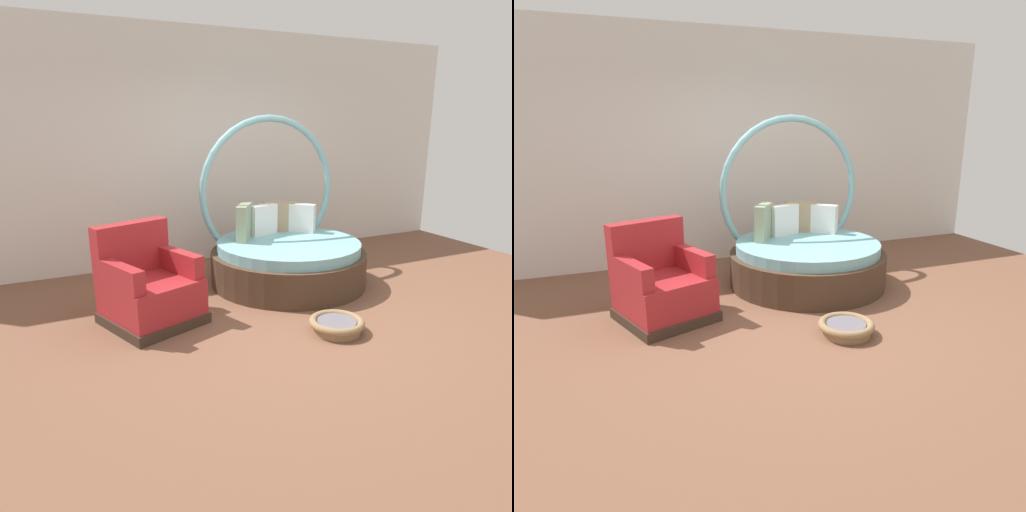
# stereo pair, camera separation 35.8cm
# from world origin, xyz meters

# --- Properties ---
(ground_plane) EXTENTS (8.00, 8.00, 0.02)m
(ground_plane) POSITION_xyz_m (0.00, 0.00, -0.01)
(ground_plane) COLOR brown
(back_wall) EXTENTS (8.00, 0.12, 3.03)m
(back_wall) POSITION_xyz_m (0.00, 2.51, 1.51)
(back_wall) COLOR silver
(back_wall) RESTS_ON ground_plane
(round_daybed) EXTENTS (1.83, 1.83, 1.95)m
(round_daybed) POSITION_xyz_m (0.48, 1.12, 0.37)
(round_daybed) COLOR #473323
(round_daybed) RESTS_ON ground_plane
(red_armchair) EXTENTS (1.02, 1.02, 0.94)m
(red_armchair) POSITION_xyz_m (-1.29, 0.64, 0.33)
(red_armchair) COLOR #38281E
(red_armchair) RESTS_ON ground_plane
(pet_basket) EXTENTS (0.51, 0.51, 0.13)m
(pet_basket) POSITION_xyz_m (0.20, -0.36, 0.07)
(pet_basket) COLOR #8E704C
(pet_basket) RESTS_ON ground_plane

